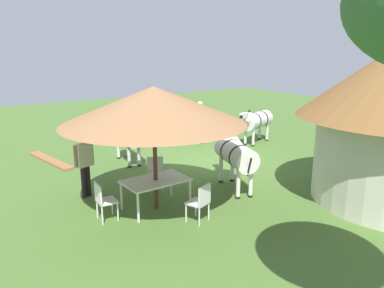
{
  "coord_description": "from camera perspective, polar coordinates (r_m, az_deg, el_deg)",
  "views": [
    {
      "loc": [
        7.2,
        10.01,
        3.82
      ],
      "look_at": [
        1.12,
        0.84,
        1.0
      ],
      "focal_mm": 35.03,
      "sensor_mm": 36.0,
      "label": 1
    }
  ],
  "objects": [
    {
      "name": "guest_beside_umbrella",
      "position": [
        10.1,
        -16.08,
        -2.3
      ],
      "size": [
        0.57,
        0.35,
        1.69
      ],
      "rotation": [
        0.0,
        0.0,
        0.35
      ],
      "color": "black",
      "rests_on": "ground_plane"
    },
    {
      "name": "striped_lounge_chair",
      "position": [
        13.75,
        6.93,
        -0.77
      ],
      "size": [
        0.6,
        0.85,
        0.61
      ],
      "rotation": [
        0.0,
        0.0,
        6.22
      ],
      "color": "#3564AE",
      "rests_on": "ground_plane"
    },
    {
      "name": "zebra_by_umbrella",
      "position": [
        15.59,
        9.78,
        3.52
      ],
      "size": [
        2.15,
        1.1,
        1.48
      ],
      "rotation": [
        0.0,
        0.0,
        5.02
      ],
      "color": "silver",
      "rests_on": "ground_plane"
    },
    {
      "name": "ground_plane",
      "position": [
        12.91,
        2.1,
        -2.84
      ],
      "size": [
        36.0,
        36.0,
        0.0
      ],
      "primitive_type": "plane",
      "color": "#476A2C"
    },
    {
      "name": "zebra_toward_hut",
      "position": [
        12.84,
        -9.7,
        1.33
      ],
      "size": [
        0.77,
        2.22,
        1.5
      ],
      "rotation": [
        0.0,
        0.0,
        6.19
      ],
      "color": "silver",
      "rests_on": "ground_plane"
    },
    {
      "name": "patio_chair_west_end",
      "position": [
        8.45,
        1.32,
        -8.59
      ],
      "size": [
        0.56,
        0.55,
        0.9
      ],
      "rotation": [
        0.0,
        0.0,
        -2.77
      ],
      "color": "silver",
      "rests_on": "ground_plane"
    },
    {
      "name": "shade_umbrella",
      "position": [
        8.68,
        -5.84,
        5.91
      ],
      "size": [
        4.32,
        4.32,
        2.99
      ],
      "color": "#512F25",
      "rests_on": "ground_plane"
    },
    {
      "name": "patio_chair_near_lawn",
      "position": [
        10.44,
        -5.61,
        -4.11
      ],
      "size": [
        0.58,
        0.58,
        0.9
      ],
      "rotation": [
        0.0,
        0.0,
        -0.48
      ],
      "color": "silver",
      "rests_on": "ground_plane"
    },
    {
      "name": "zebra_nearest_camera",
      "position": [
        10.33,
        6.55,
        -1.52
      ],
      "size": [
        1.12,
        2.28,
        1.54
      ],
      "rotation": [
        0.0,
        0.0,
        2.84
      ],
      "color": "silver",
      "rests_on": "ground_plane"
    },
    {
      "name": "patio_chair_near_hut",
      "position": [
        8.77,
        -13.39,
        -8.13
      ],
      "size": [
        0.44,
        0.46,
        0.9
      ],
      "rotation": [
        0.0,
        0.0,
        1.52
      ],
      "color": "silver",
      "rests_on": "ground_plane"
    },
    {
      "name": "standing_watcher",
      "position": [
        15.25,
        1.23,
        3.92
      ],
      "size": [
        0.43,
        0.55,
        1.75
      ],
      "rotation": [
        0.0,
        0.0,
        -1.05
      ],
      "color": "black",
      "rests_on": "ground_plane"
    },
    {
      "name": "patio_dining_table",
      "position": [
        9.15,
        -5.54,
        -5.85
      ],
      "size": [
        1.61,
        1.04,
        0.74
      ],
      "rotation": [
        0.0,
        0.0,
        0.05
      ],
      "color": "silver",
      "rests_on": "ground_plane"
    },
    {
      "name": "brick_patio_kerb",
      "position": [
        13.92,
        -20.77,
        -2.34
      ],
      "size": [
        0.9,
        2.82,
        0.08
      ],
      "primitive_type": "cube",
      "rotation": [
        0.0,
        0.0,
        1.77
      ],
      "color": "#9B623E",
      "rests_on": "ground_plane"
    }
  ]
}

